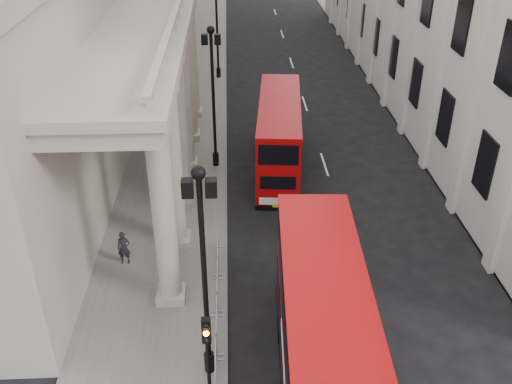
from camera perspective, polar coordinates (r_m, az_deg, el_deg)
The scene contains 13 objects.
sidewalk_west at distance 43.78m, azimuth -7.01°, elevation 8.66°, with size 6.00×140.00×0.12m, color slate.
sidewalk_east at distance 45.57m, azimuth 14.40°, elevation 8.81°, with size 3.00×140.00×0.12m, color slate.
kerb at distance 43.65m, azimuth -3.10°, elevation 8.79°, with size 0.20×140.00×0.14m, color slate.
portico_building at distance 32.22m, azimuth -22.62°, elevation 9.78°, with size 9.00×28.00×12.00m, color #A59C8A.
lamp_post_south at distance 18.41m, azimuth -5.26°, elevation -7.19°, with size 1.05×0.44×8.32m.
lamp_post_mid at distance 32.59m, azimuth -4.32°, elevation 10.21°, with size 1.05×0.44×8.32m.
lamp_post_north at distance 47.93m, azimuth -3.95°, elevation 16.81°, with size 1.05×0.44×8.32m.
traffic_light at distance 18.10m, azimuth -4.87°, elevation -15.63°, with size 0.28×0.33×4.30m.
bus_near at distance 19.30m, azimuth 6.77°, elevation -14.66°, with size 3.20×11.24×4.80m.
bus_far at distance 33.38m, azimuth 2.32°, elevation 5.73°, with size 3.23×9.91×4.20m.
pedestrian_a at distance 26.49m, azimuth -13.07°, elevation -5.47°, with size 0.59×0.39×1.62m, color black.
pedestrian_b at distance 31.21m, azimuth -9.69°, elevation 0.75°, with size 0.75×0.58×1.54m, color black.
pedestrian_c at distance 34.16m, azimuth -9.16°, elevation 3.66°, with size 0.82×0.53×1.68m, color black.
Camera 1 is at (0.40, -10.59, 16.10)m, focal length 40.00 mm.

